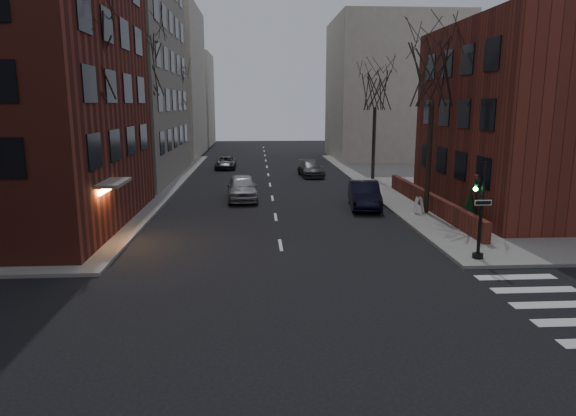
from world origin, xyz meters
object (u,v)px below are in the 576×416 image
(streetlamp_far, at_px, (185,126))
(car_lane_gray, at_px, (311,169))
(car_lane_silver, at_px, (242,188))
(tree_left_c, at_px, (174,86))
(evergreen_shrub, at_px, (470,206))
(tree_left_a, at_px, (85,57))
(parked_sedan, at_px, (364,195))
(traffic_signal, at_px, (479,216))
(tree_right_b, at_px, (376,89))
(tree_right_a, at_px, (433,74))
(sandwich_board, at_px, (419,205))
(streetlamp_near, at_px, (142,139))
(car_lane_far, at_px, (226,163))
(tree_left_b, at_px, (142,66))

(streetlamp_far, xyz_separation_m, car_lane_gray, (12.00, -7.32, -3.55))
(car_lane_silver, bearing_deg, tree_left_c, 109.02)
(tree_left_c, bearing_deg, evergreen_shrub, -52.71)
(streetlamp_far, bearing_deg, tree_left_a, -91.23)
(parked_sedan, xyz_separation_m, evergreen_shrub, (4.52, -5.22, 0.28))
(streetlamp_far, relative_size, evergreen_shrub, 3.31)
(traffic_signal, bearing_deg, tree_right_b, 87.85)
(traffic_signal, bearing_deg, evergreen_shrub, 70.13)
(tree_right_a, height_order, sandwich_board, tree_right_a)
(tree_right_b, distance_m, streetlamp_far, 20.01)
(car_lane_silver, bearing_deg, streetlamp_far, 105.16)
(streetlamp_near, xyz_separation_m, car_lane_far, (4.05, 18.71, -3.63))
(tree_left_b, height_order, streetlamp_far, tree_left_b)
(car_lane_far, bearing_deg, parked_sedan, -64.63)
(tree_right_a, height_order, car_lane_far, tree_right_a)
(evergreen_shrub, bearing_deg, tree_left_b, 150.13)
(tree_left_a, height_order, sandwich_board, tree_left_a)
(car_lane_far, height_order, evergreen_shrub, evergreen_shrub)
(streetlamp_far, xyz_separation_m, sandwich_board, (16.52, -24.09, -3.62))
(car_lane_gray, bearing_deg, evergreen_shrub, -76.34)
(tree_left_a, relative_size, car_lane_gray, 2.18)
(tree_left_b, bearing_deg, streetlamp_far, 87.85)
(tree_left_c, height_order, car_lane_gray, tree_left_c)
(tree_right_b, bearing_deg, car_lane_silver, -141.96)
(sandwich_board, bearing_deg, tree_left_b, 156.90)
(evergreen_shrub, bearing_deg, streetlamp_near, 159.44)
(streetlamp_near, bearing_deg, tree_left_b, 98.53)
(traffic_signal, distance_m, evergreen_shrub, 6.56)
(tree_left_a, height_order, evergreen_shrub, tree_left_a)
(car_lane_far, bearing_deg, car_lane_silver, -83.33)
(car_lane_gray, bearing_deg, tree_right_a, -77.64)
(car_lane_gray, height_order, sandwich_board, car_lane_gray)
(tree_left_c, distance_m, car_lane_silver, 19.21)
(streetlamp_far, bearing_deg, tree_left_b, -92.15)
(tree_left_c, relative_size, car_lane_far, 2.21)
(car_lane_silver, bearing_deg, parked_sedan, -25.63)
(tree_right_b, bearing_deg, evergreen_shrub, -85.43)
(car_lane_silver, height_order, sandwich_board, car_lane_silver)
(car_lane_gray, bearing_deg, car_lane_silver, -121.98)
(streetlamp_near, bearing_deg, car_lane_gray, 46.57)
(car_lane_far, height_order, sandwich_board, car_lane_far)
(tree_right_a, distance_m, streetlamp_far, 29.65)
(tree_left_a, height_order, parked_sedan, tree_left_a)
(tree_right_b, bearing_deg, car_lane_far, 146.07)
(car_lane_silver, bearing_deg, tree_right_a, -30.14)
(parked_sedan, distance_m, sandwich_board, 3.63)
(tree_left_a, xyz_separation_m, streetlamp_far, (0.60, 28.00, -4.23))
(streetlamp_near, distance_m, parked_sedan, 14.34)
(tree_right_b, relative_size, car_lane_far, 2.09)
(streetlamp_far, bearing_deg, car_lane_gray, -31.38)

